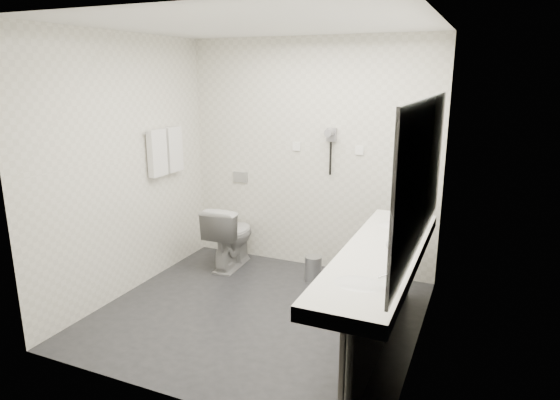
% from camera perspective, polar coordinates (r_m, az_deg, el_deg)
% --- Properties ---
extents(floor, '(2.80, 2.80, 0.00)m').
position_cam_1_polar(floor, '(4.57, -2.54, -13.09)').
color(floor, '#242529').
rests_on(floor, ground).
extents(ceiling, '(2.80, 2.80, 0.00)m').
position_cam_1_polar(ceiling, '(4.06, -2.96, 19.90)').
color(ceiling, white).
rests_on(ceiling, wall_back).
extents(wall_back, '(2.80, 0.00, 2.80)m').
position_cam_1_polar(wall_back, '(5.32, 3.50, 5.13)').
color(wall_back, white).
rests_on(wall_back, floor).
extents(wall_front, '(2.80, 0.00, 2.80)m').
position_cam_1_polar(wall_front, '(3.07, -13.55, -2.38)').
color(wall_front, white).
rests_on(wall_front, floor).
extents(wall_left, '(0.00, 2.60, 2.60)m').
position_cam_1_polar(wall_left, '(4.91, -17.57, 3.68)').
color(wall_left, white).
rests_on(wall_left, floor).
extents(wall_right, '(0.00, 2.60, 2.60)m').
position_cam_1_polar(wall_right, '(3.75, 16.82, 0.49)').
color(wall_right, white).
rests_on(wall_right, floor).
extents(vanity_counter, '(0.55, 2.20, 0.10)m').
position_cam_1_polar(vanity_counter, '(3.73, 11.71, -6.49)').
color(vanity_counter, white).
rests_on(vanity_counter, floor).
extents(vanity_panel, '(0.03, 2.15, 0.75)m').
position_cam_1_polar(vanity_panel, '(3.90, 11.75, -12.37)').
color(vanity_panel, gray).
rests_on(vanity_panel, floor).
extents(vanity_post_near, '(0.06, 0.06, 0.75)m').
position_cam_1_polar(vanity_post_near, '(3.02, 7.88, -20.92)').
color(vanity_post_near, silver).
rests_on(vanity_post_near, floor).
extents(vanity_post_far, '(0.06, 0.06, 0.75)m').
position_cam_1_polar(vanity_post_far, '(4.84, 14.73, -7.10)').
color(vanity_post_far, silver).
rests_on(vanity_post_far, floor).
extents(mirror, '(0.02, 2.20, 1.05)m').
position_cam_1_polar(mirror, '(3.52, 16.40, 2.95)').
color(mirror, '#B2BCC6').
rests_on(mirror, wall_right).
extents(basin_near, '(0.40, 0.31, 0.05)m').
position_cam_1_polar(basin_near, '(3.13, 9.18, -9.90)').
color(basin_near, white).
rests_on(basin_near, vanity_counter).
extents(basin_far, '(0.40, 0.31, 0.05)m').
position_cam_1_polar(basin_far, '(4.33, 13.57, -3.14)').
color(basin_far, white).
rests_on(basin_far, vanity_counter).
extents(faucet_near, '(0.04, 0.04, 0.15)m').
position_cam_1_polar(faucet_near, '(3.06, 12.82, -8.86)').
color(faucet_near, silver).
rests_on(faucet_near, vanity_counter).
extents(faucet_far, '(0.04, 0.04, 0.15)m').
position_cam_1_polar(faucet_far, '(4.28, 16.21, -2.28)').
color(faucet_far, silver).
rests_on(faucet_far, vanity_counter).
extents(soap_bottle_a, '(0.06, 0.06, 0.11)m').
position_cam_1_polar(soap_bottle_a, '(3.77, 13.46, -4.67)').
color(soap_bottle_a, silver).
rests_on(soap_bottle_a, vanity_counter).
extents(soap_bottle_b, '(0.10, 0.10, 0.10)m').
position_cam_1_polar(soap_bottle_b, '(3.74, 12.90, -4.89)').
color(soap_bottle_b, silver).
rests_on(soap_bottle_b, vanity_counter).
extents(soap_bottle_c, '(0.06, 0.06, 0.12)m').
position_cam_1_polar(soap_bottle_c, '(3.61, 12.95, -5.42)').
color(soap_bottle_c, silver).
rests_on(soap_bottle_c, vanity_counter).
extents(glass_left, '(0.08, 0.08, 0.12)m').
position_cam_1_polar(glass_left, '(3.92, 14.36, -3.90)').
color(glass_left, silver).
rests_on(glass_left, vanity_counter).
extents(glass_right, '(0.08, 0.08, 0.10)m').
position_cam_1_polar(glass_right, '(3.95, 15.20, -3.97)').
color(glass_right, silver).
rests_on(glass_right, vanity_counter).
extents(toilet, '(0.44, 0.73, 0.72)m').
position_cam_1_polar(toilet, '(5.50, -5.82, -4.16)').
color(toilet, white).
rests_on(toilet, floor).
extents(flush_plate, '(0.18, 0.02, 0.12)m').
position_cam_1_polar(flush_plate, '(5.70, -4.65, 2.69)').
color(flush_plate, '#B2B5BA').
rests_on(flush_plate, wall_back).
extents(pedal_bin, '(0.19, 0.19, 0.25)m').
position_cam_1_polar(pedal_bin, '(5.19, 3.91, -8.07)').
color(pedal_bin, '#B2B5BA').
rests_on(pedal_bin, floor).
extents(bin_lid, '(0.18, 0.18, 0.02)m').
position_cam_1_polar(bin_lid, '(5.14, 3.94, -6.70)').
color(bin_lid, '#B2B5BA').
rests_on(bin_lid, pedal_bin).
extents(towel_rail, '(0.02, 0.62, 0.02)m').
position_cam_1_polar(towel_rail, '(5.26, -13.47, 7.96)').
color(towel_rail, silver).
rests_on(towel_rail, wall_left).
extents(towel_near, '(0.07, 0.24, 0.48)m').
position_cam_1_polar(towel_near, '(5.17, -14.17, 5.35)').
color(towel_near, white).
rests_on(towel_near, towel_rail).
extents(towel_far, '(0.07, 0.24, 0.48)m').
position_cam_1_polar(towel_far, '(5.40, -12.36, 5.82)').
color(towel_far, white).
rests_on(towel_far, towel_rail).
extents(dryer_cradle, '(0.10, 0.04, 0.14)m').
position_cam_1_polar(dryer_cradle, '(5.17, 6.05, 7.61)').
color(dryer_cradle, gray).
rests_on(dryer_cradle, wall_back).
extents(dryer_barrel, '(0.08, 0.14, 0.08)m').
position_cam_1_polar(dryer_barrel, '(5.10, 5.82, 7.86)').
color(dryer_barrel, gray).
rests_on(dryer_barrel, dryer_cradle).
extents(dryer_cord, '(0.02, 0.02, 0.35)m').
position_cam_1_polar(dryer_cord, '(5.19, 5.93, 4.85)').
color(dryer_cord, black).
rests_on(dryer_cord, dryer_cradle).
extents(switch_plate_a, '(0.09, 0.02, 0.09)m').
position_cam_1_polar(switch_plate_a, '(5.34, 1.95, 6.28)').
color(switch_plate_a, white).
rests_on(switch_plate_a, wall_back).
extents(switch_plate_b, '(0.09, 0.02, 0.09)m').
position_cam_1_polar(switch_plate_b, '(5.13, 9.27, 5.75)').
color(switch_plate_b, white).
rests_on(switch_plate_b, wall_back).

